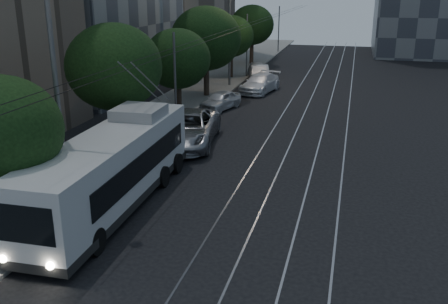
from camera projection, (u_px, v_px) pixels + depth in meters
name	position (u px, v px, depth m)	size (l,w,h in m)	color
ground	(217.00, 210.00, 19.92)	(120.00, 120.00, 0.00)	black
sidewalk	(193.00, 96.00, 40.05)	(5.00, 90.00, 0.15)	slate
tram_rails	(319.00, 104.00, 37.67)	(4.52, 90.00, 0.02)	gray
overhead_wires	(224.00, 55.00, 38.37)	(2.23, 90.00, 6.00)	black
trolleybus	(114.00, 168.00, 19.89)	(2.66, 11.76, 5.63)	silver
pickup_silver	(187.00, 128.00, 27.91)	(3.06, 6.63, 1.84)	#95969C
car_white_a	(220.00, 100.00, 35.93)	(1.58, 3.92, 1.33)	silver
car_white_b	(260.00, 83.00, 41.76)	(2.13, 5.24, 1.52)	white
car_white_c	(260.00, 74.00, 46.36)	(1.58, 4.54, 1.50)	silver
car_white_d	(257.00, 70.00, 48.46)	(1.75, 4.36, 1.48)	#B4B4B8
tree_0	(0.00, 131.00, 16.79)	(4.19, 4.19, 5.76)	black
tree_1	(114.00, 67.00, 24.35)	(4.72, 4.72, 6.87)	black
tree_2	(177.00, 59.00, 32.89)	(4.41, 4.41, 5.93)	black
tree_3	(206.00, 39.00, 38.75)	(5.51, 5.51, 7.10)	black
tree_4	(231.00, 36.00, 46.93)	(4.32, 4.32, 5.95)	black
tree_5	(252.00, 25.00, 55.14)	(4.83, 4.83, 6.58)	black
streetlamp_near	(64.00, 68.00, 18.20)	(2.28, 0.44, 9.34)	slate
streetlamp_far	(234.00, 10.00, 42.21)	(2.64, 0.44, 11.03)	slate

